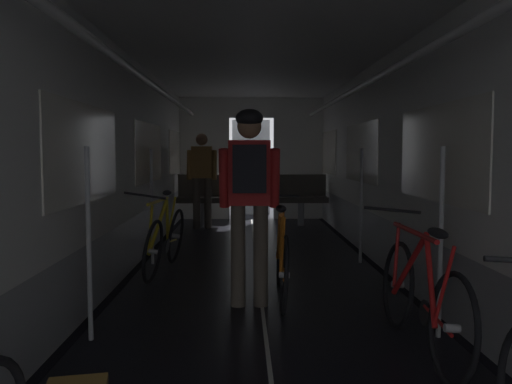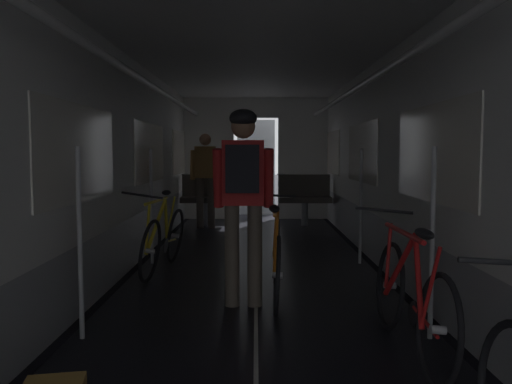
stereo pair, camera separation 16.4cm
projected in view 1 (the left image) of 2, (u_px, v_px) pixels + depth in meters
The scene contains 8 objects.
train_car_shell at pixel (260, 118), 5.21m from camera, with size 3.14×12.34×2.57m.
bench_seat_far_left at pixel (204, 195), 9.74m from camera, with size 0.98×0.51×0.95m.
bench_seat_far_right at pixel (301, 195), 9.78m from camera, with size 0.98×0.51×0.95m.
bicycle_red at pixel (421, 297), 3.56m from camera, with size 0.44×1.69×0.95m.
bicycle_yellow at pixel (165, 239), 5.95m from camera, with size 0.50×1.69×0.96m.
person_cyclist_aisle at pixel (249, 185), 4.56m from camera, with size 0.53×0.39×1.73m.
bicycle_orange_in_aisle at pixel (282, 257), 4.89m from camera, with size 0.44×1.69×0.94m.
person_standing_near_bench at pixel (202, 174), 9.33m from camera, with size 0.53×0.23×1.69m.
Camera 1 is at (-0.16, -1.65, 1.36)m, focal length 36.98 mm.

